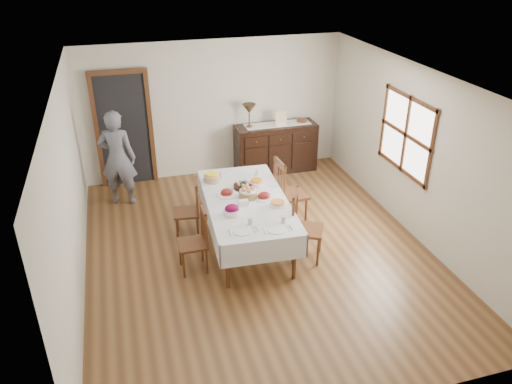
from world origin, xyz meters
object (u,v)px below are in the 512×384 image
object	(u,v)px
chair_left_far	(189,209)
chair_right_far	(288,191)
chair_right_near	(304,226)
dining_table	(246,205)
person	(117,155)
chair_left_near	(196,240)
table_lamp	(249,109)
sideboard	(276,148)

from	to	relation	value
chair_left_far	chair_right_far	world-z (taller)	chair_right_far
chair_left_far	chair_right_near	xyz separation A→B (m)	(1.49, -1.05, 0.06)
chair_right_far	dining_table	bearing A→B (deg)	116.62
dining_table	person	world-z (taller)	person
chair_left_near	table_lamp	distance (m)	3.44
chair_right_near	sideboard	world-z (taller)	chair_right_near
chair_left_near	sideboard	size ratio (longest dim) A/B	0.60
dining_table	chair_right_far	world-z (taller)	chair_right_far
person	chair_right_near	bearing A→B (deg)	151.64
chair_right_near	sideboard	size ratio (longest dim) A/B	0.66
chair_right_far	table_lamp	distance (m)	2.19
chair_left_far	table_lamp	world-z (taller)	table_lamp
sideboard	dining_table	bearing A→B (deg)	-117.01
table_lamp	dining_table	bearing A→B (deg)	-106.37
chair_left_near	dining_table	bearing A→B (deg)	115.37
chair_right_near	table_lamp	size ratio (longest dim) A/B	2.29
chair_right_far	table_lamp	xyz separation A→B (m)	(-0.08, 2.05, 0.75)
chair_right_far	person	xyz separation A→B (m)	(-2.58, 1.46, 0.34)
dining_table	chair_left_near	distance (m)	0.96
chair_left_near	chair_right_near	size ratio (longest dim) A/B	0.91
chair_left_far	chair_right_near	world-z (taller)	chair_right_near
sideboard	chair_right_near	bearing A→B (deg)	-100.47
dining_table	sideboard	bearing A→B (deg)	66.36
chair_left_far	chair_right_far	distance (m)	1.60
chair_right_near	chair_right_far	bearing A→B (deg)	21.61
chair_left_far	table_lamp	distance (m)	2.67
chair_left_near	chair_right_near	distance (m)	1.56
chair_left_near	chair_right_near	world-z (taller)	chair_right_near
sideboard	person	size ratio (longest dim) A/B	0.88
dining_table	person	size ratio (longest dim) A/B	1.30
table_lamp	sideboard	bearing A→B (deg)	-2.55
chair_right_near	person	xyz separation A→B (m)	(-2.47, 2.48, 0.38)
dining_table	chair_left_far	distance (m)	0.95
chair_right_near	dining_table	bearing A→B (deg)	80.45
dining_table	table_lamp	world-z (taller)	table_lamp
chair_right_far	chair_left_near	bearing A→B (deg)	114.66
chair_left_far	sideboard	distance (m)	2.87
chair_right_far	person	world-z (taller)	person
dining_table	chair_right_far	size ratio (longest dim) A/B	2.11
dining_table	person	distance (m)	2.62
chair_right_near	person	size ratio (longest dim) A/B	0.58
chair_left_far	chair_right_near	size ratio (longest dim) A/B	0.89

